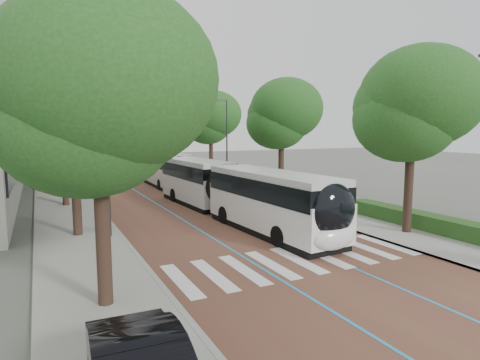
# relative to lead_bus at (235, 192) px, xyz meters

# --- Properties ---
(ground) EXTENTS (160.00, 160.00, 0.00)m
(ground) POSITION_rel_lead_bus_xyz_m (-1.35, -9.13, -1.63)
(ground) COLOR #51544C
(ground) RESTS_ON ground
(road) EXTENTS (11.00, 140.00, 0.02)m
(road) POSITION_rel_lead_bus_xyz_m (-1.35, 30.87, -1.62)
(road) COLOR brown
(road) RESTS_ON ground
(sidewalk_left) EXTENTS (4.00, 140.00, 0.12)m
(sidewalk_left) POSITION_rel_lead_bus_xyz_m (-8.85, 30.87, -1.57)
(sidewalk_left) COLOR gray
(sidewalk_left) RESTS_ON ground
(sidewalk_right) EXTENTS (4.00, 140.00, 0.12)m
(sidewalk_right) POSITION_rel_lead_bus_xyz_m (6.15, 30.87, -1.57)
(sidewalk_right) COLOR gray
(sidewalk_right) RESTS_ON ground
(kerb_left) EXTENTS (0.20, 140.00, 0.14)m
(kerb_left) POSITION_rel_lead_bus_xyz_m (-6.95, 30.87, -1.57)
(kerb_left) COLOR gray
(kerb_left) RESTS_ON ground
(kerb_right) EXTENTS (0.20, 140.00, 0.14)m
(kerb_right) POSITION_rel_lead_bus_xyz_m (4.25, 30.87, -1.57)
(kerb_right) COLOR gray
(kerb_right) RESTS_ON ground
(zebra_crossing) EXTENTS (10.55, 3.60, 0.01)m
(zebra_crossing) POSITION_rel_lead_bus_xyz_m (-1.15, -8.13, -1.60)
(zebra_crossing) COLOR silver
(zebra_crossing) RESTS_ON ground
(lane_line_left) EXTENTS (0.12, 126.00, 0.01)m
(lane_line_left) POSITION_rel_lead_bus_xyz_m (-2.95, 30.87, -1.60)
(lane_line_left) COLOR #278AC4
(lane_line_left) RESTS_ON road
(lane_line_right) EXTENTS (0.12, 126.00, 0.01)m
(lane_line_right) POSITION_rel_lead_bus_xyz_m (0.25, 30.87, -1.60)
(lane_line_right) COLOR #278AC4
(lane_line_right) RESTS_ON road
(hedge) EXTENTS (1.20, 14.00, 0.80)m
(hedge) POSITION_rel_lead_bus_xyz_m (7.75, -9.13, -1.11)
(hedge) COLOR #1F4718
(hedge) RESTS_ON sidewalk_right
(streetlight_far) EXTENTS (1.82, 0.20, 8.00)m
(streetlight_far) POSITION_rel_lead_bus_xyz_m (5.27, 12.87, 3.19)
(streetlight_far) COLOR #303033
(streetlight_far) RESTS_ON sidewalk_right
(lamp_post_left) EXTENTS (0.14, 0.14, 8.00)m
(lamp_post_left) POSITION_rel_lead_bus_xyz_m (-7.45, -1.13, 2.49)
(lamp_post_left) COLOR #303033
(lamp_post_left) RESTS_ON sidewalk_left
(trees_left) EXTENTS (6.49, 61.38, 10.13)m
(trees_left) POSITION_rel_lead_bus_xyz_m (-8.85, 17.13, 5.04)
(trees_left) COLOR black
(trees_left) RESTS_ON ground
(trees_right) EXTENTS (6.00, 47.39, 8.91)m
(trees_right) POSITION_rel_lead_bus_xyz_m (6.35, 9.99, 4.72)
(trees_right) COLOR black
(trees_right) RESTS_ON ground
(lead_bus) EXTENTS (3.50, 18.50, 3.20)m
(lead_bus) POSITION_rel_lead_bus_xyz_m (0.00, 0.00, 0.00)
(lead_bus) COLOR black
(lead_bus) RESTS_ON ground
(bus_queued_0) EXTENTS (2.67, 12.43, 3.20)m
(bus_queued_0) POSITION_rel_lead_bus_xyz_m (0.29, 16.51, -0.00)
(bus_queued_0) COLOR silver
(bus_queued_0) RESTS_ON ground
(bus_queued_1) EXTENTS (2.60, 12.41, 3.20)m
(bus_queued_1) POSITION_rel_lead_bus_xyz_m (0.73, 29.66, -0.00)
(bus_queued_1) COLOR silver
(bus_queued_1) RESTS_ON ground
(bus_queued_2) EXTENTS (3.32, 12.53, 3.20)m
(bus_queued_2) POSITION_rel_lead_bus_xyz_m (0.33, 41.93, -0.00)
(bus_queued_2) COLOR silver
(bus_queued_2) RESTS_ON ground
(bus_queued_3) EXTENTS (2.67, 12.43, 3.20)m
(bus_queued_3) POSITION_rel_lead_bus_xyz_m (0.56, 55.72, -0.00)
(bus_queued_3) COLOR silver
(bus_queued_3) RESTS_ON ground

